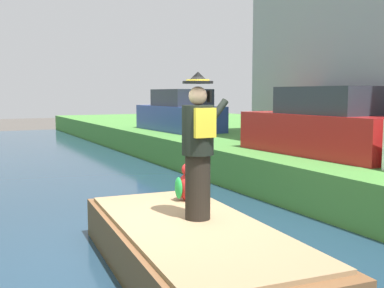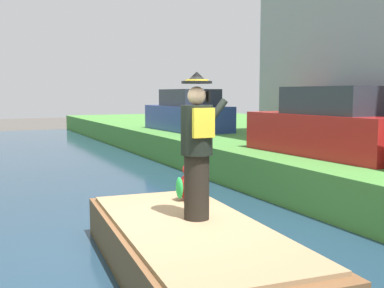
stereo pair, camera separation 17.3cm
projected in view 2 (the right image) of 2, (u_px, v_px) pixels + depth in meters
name	position (u px, v px, depth m)	size (l,w,h in m)	color
ground_plane	(174.00, 267.00, 6.26)	(80.00, 80.00, 0.00)	#4C4742
canal_water	(174.00, 263.00, 6.26)	(6.11, 48.00, 0.10)	#1E384C
boat	(190.00, 249.00, 5.76)	(2.13, 4.33, 0.61)	brown
person_pirate	(197.00, 146.00, 5.88)	(0.61, 0.42, 1.85)	black
parrot_plush	(188.00, 184.00, 6.98)	(0.36, 0.35, 0.57)	red
parked_car_red	(332.00, 126.00, 10.43)	(1.92, 4.09, 1.50)	red
parked_car_blue	(188.00, 113.00, 17.28)	(1.87, 4.07, 1.50)	#2D4293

